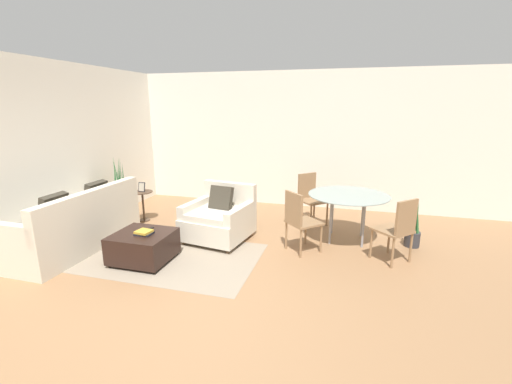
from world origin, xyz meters
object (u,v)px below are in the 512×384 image
book_stack (144,233)px  dining_chair_near_right (398,226)px  potted_plant_small (413,232)px  armchair (219,218)px  dining_chair_far_left (310,195)px  dining_table (348,199)px  dining_chair_near_left (299,218)px  ottoman (143,246)px  side_table (143,201)px  couch (75,228)px  tv_remote_primary (149,229)px  potted_plant (121,202)px  picture_frame (142,187)px

book_stack → dining_chair_near_right: (3.26, 0.89, 0.09)m
potted_plant_small → armchair: bearing=-170.6°
book_stack → dining_chair_far_left: dining_chair_far_left is taller
dining_table → dining_chair_far_left: 0.95m
armchair → potted_plant_small: armchair is taller
potted_plant_small → dining_chair_near_left: bearing=-157.7°
ottoman → side_table: side_table is taller
couch → dining_chair_far_left: (3.22, 2.06, 0.21)m
dining_table → dining_chair_near_left: (-0.66, -0.66, -0.15)m
armchair → potted_plant_small: size_ratio=1.47×
tv_remote_primary → potted_plant_small: bearing=20.8°
potted_plant → dining_chair_near_left: potted_plant is taller
picture_frame → dining_chair_far_left: (2.96, 0.69, -0.12)m
couch → dining_table: size_ratio=1.64×
dining_chair_near_right → potted_plant_small: (0.31, 0.67, -0.29)m
armchair → picture_frame: bearing=165.1°
potted_plant → dining_chair_far_left: potted_plant is taller
book_stack → potted_plant: (-1.51, 1.54, -0.11)m
potted_plant → dining_table: (4.11, 0.01, 0.35)m
book_stack → potted_plant: size_ratio=0.19×
ottoman → potted_plant: 2.10m
tv_remote_primary → dining_table: dining_table is taller
picture_frame → dining_chair_near_right: (4.28, -0.63, -0.12)m
ottoman → side_table: size_ratio=1.35×
armchair → dining_chair_far_left: bearing=41.3°
picture_frame → dining_chair_near_left: (2.96, -0.63, -0.12)m
ottoman → dining_chair_near_left: bearing=23.3°
side_table → dining_table: bearing=0.5°
picture_frame → dining_chair_near_left: 3.03m
picture_frame → couch: bearing=-100.8°
book_stack → tv_remote_primary: book_stack is taller
couch → dining_chair_far_left: bearing=32.6°
tv_remote_primary → dining_chair_near_left: bearing=19.6°
dining_table → dining_chair_near_right: dining_chair_near_right is taller
couch → dining_chair_near_left: 3.31m
tv_remote_primary → book_stack: bearing=-76.9°
couch → dining_chair_near_right: 4.60m
dining_chair_far_left → side_table: bearing=-166.8°
potted_plant → picture_frame: (0.49, -0.02, 0.32)m
potted_plant → couch: bearing=-80.6°
tv_remote_primary → potted_plant: potted_plant is taller
armchair → dining_chair_near_right: bearing=-4.0°
potted_plant → dining_table: 4.12m
dining_chair_far_left → ottoman: bearing=-132.4°
dining_chair_near_left → potted_plant_small: (1.63, 0.67, -0.29)m
armchair → side_table: size_ratio=1.93×
tv_remote_primary → side_table: (-0.97, 1.33, -0.02)m
side_table → dining_table: 3.63m
tv_remote_primary → dining_chair_far_left: (1.99, 2.03, 0.11)m
couch → book_stack: (1.28, -0.15, 0.12)m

